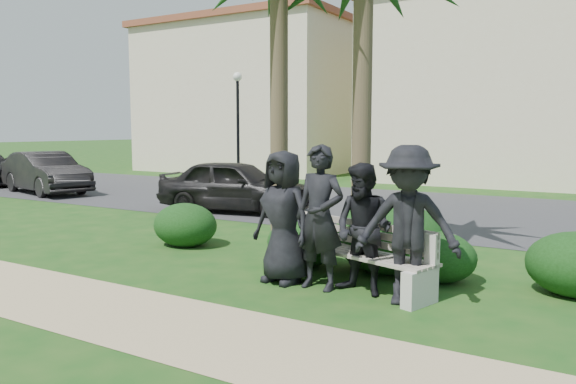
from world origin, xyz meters
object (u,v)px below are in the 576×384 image
man_c (364,229)px  park_bench (351,258)px  man_a (283,217)px  man_d (408,225)px  man_b (320,217)px  street_lamp (238,107)px  car_b (46,173)px  car_a (235,186)px

man_c → park_bench: bearing=148.3°
man_a → man_d: (1.76, -0.07, 0.05)m
park_bench → man_a: bearing=-143.0°
park_bench → man_a: (-0.86, -0.31, 0.52)m
man_b → man_d: man_d is taller
street_lamp → man_c: size_ratio=2.58×
park_bench → man_a: size_ratio=1.41×
car_b → man_a: bearing=-99.1°
man_d → car_a: bearing=126.8°
man_d → car_a: size_ratio=0.49×
man_d → car_a: (-6.18, 5.01, -0.29)m
park_bench → car_b: (-12.99, 4.82, 0.29)m
street_lamp → car_a: (4.83, -6.81, -2.28)m
park_bench → car_b: car_b is taller
man_c → man_d: bearing=1.5°
street_lamp → man_c: 15.81m
man_c → car_a: bearing=149.9°
street_lamp → car_a: size_ratio=1.11×
man_a → car_a: (-4.41, 4.94, -0.24)m
man_a → man_d: 1.77m
park_bench → man_b: (-0.29, -0.34, 0.57)m
man_b → man_a: bearing=179.4°
park_bench → man_b: bearing=-113.3°
street_lamp → man_d: 16.27m
street_lamp → man_d: street_lamp is taller
man_c → car_b: man_c is taller
man_a → car_a: bearing=140.6°
street_lamp → park_bench: bearing=-48.5°
man_a → man_b: (0.57, -0.03, 0.05)m
man_b → man_c: bearing=8.7°
street_lamp → man_d: size_ratio=2.26×
man_a → car_a: man_a is taller
man_a → man_c: bearing=10.6°
street_lamp → man_b: (9.82, -11.78, -2.00)m
man_b → man_d: (1.19, -0.04, 0.01)m
man_c → car_b: (-13.29, 5.10, -0.16)m
park_bench → car_b: size_ratio=0.62×
man_a → car_a: size_ratio=0.46×
car_b → car_a: bearing=-77.5°
park_bench → man_b: size_ratio=1.34×
street_lamp → park_bench: (10.11, -11.44, -2.57)m
car_a → man_c: bearing=-142.1°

